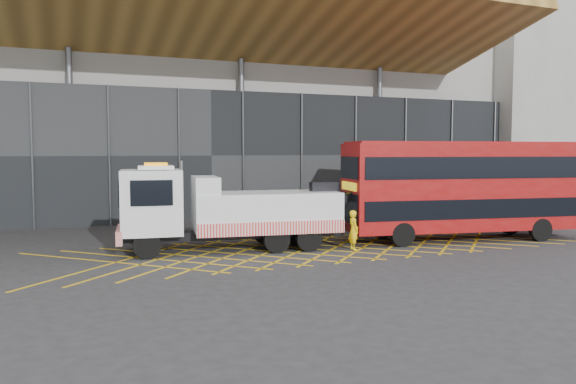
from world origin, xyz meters
name	(u,v)px	position (x,y,z in m)	size (l,w,h in m)	color
ground_plane	(235,254)	(0.00, 0.00, 0.00)	(120.00, 120.00, 0.00)	#2B2B2D
road_markings	(322,247)	(4.00, 0.00, 0.01)	(24.76, 7.16, 0.01)	gold
construction_building	(184,86)	(1.92, 18.40, 8.98)	(55.00, 23.97, 18.00)	gray
east_building	(527,86)	(32.00, 16.00, 10.00)	(15.00, 12.00, 20.00)	gray
recovery_truck	(224,209)	(-0.23, 0.89, 1.78)	(11.14, 3.90, 3.86)	black
bus_towed	(464,186)	(11.24, -0.67, 2.62)	(11.87, 4.61, 4.72)	maroon
bus_second	(454,179)	(15.08, 4.74, 2.63)	(11.92, 4.41, 4.74)	maroon
worker	(354,230)	(5.02, -1.05, 0.86)	(0.63, 0.41, 1.72)	yellow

